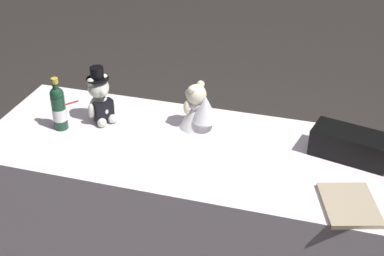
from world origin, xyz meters
The scene contains 7 objects.
reception_table centered at (0.00, 0.00, 0.37)m, with size 2.02×0.76×0.74m, color white.
teddy_bear_groom centered at (0.50, -0.10, 0.86)m, with size 0.15×0.14×0.29m.
teddy_bear_bride centered at (0.02, -0.18, 0.84)m, with size 0.22×0.19×0.24m.
champagne_bottle centered at (0.67, 0.02, 0.86)m, with size 0.07×0.07×0.27m.
signing_pen centered at (0.76, -0.20, 0.74)m, with size 0.09×0.11×0.01m.
gift_case_black centered at (-0.71, -0.12, 0.80)m, with size 0.37×0.24×0.13m.
guestbook centered at (-0.72, 0.25, 0.75)m, with size 0.21×0.27×0.02m, color tan.
Camera 1 is at (-0.56, 1.95, 2.08)m, focal length 48.57 mm.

